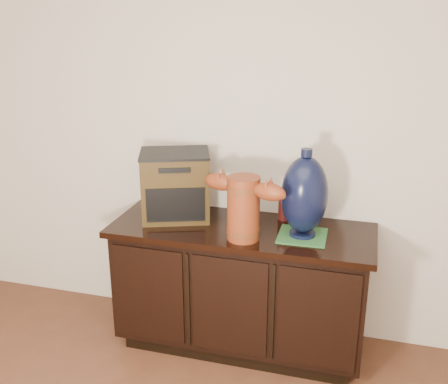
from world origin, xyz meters
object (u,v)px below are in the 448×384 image
(terracotta_vessel, at_px, (244,205))
(spray_can, at_px, (284,204))
(sideboard, at_px, (241,286))
(lamp_base, at_px, (304,195))
(tv_radio, at_px, (175,185))

(terracotta_vessel, relative_size, spray_can, 2.52)
(sideboard, height_order, lamp_base, lamp_base)
(terracotta_vessel, distance_m, lamp_base, 0.32)
(spray_can, bearing_deg, tv_radio, -168.12)
(tv_radio, xyz_separation_m, lamp_base, (0.75, -0.09, 0.04))
(sideboard, bearing_deg, lamp_base, -5.23)
(tv_radio, bearing_deg, spray_can, -8.61)
(tv_radio, bearing_deg, terracotta_vessel, -44.39)
(tv_radio, relative_size, lamp_base, 0.99)
(terracotta_vessel, xyz_separation_m, lamp_base, (0.30, 0.11, 0.04))
(sideboard, bearing_deg, terracotta_vessel, -72.98)
(terracotta_vessel, relative_size, lamp_base, 1.01)
(lamp_base, height_order, spray_can, lamp_base)
(terracotta_vessel, height_order, tv_radio, tv_radio)
(terracotta_vessel, bearing_deg, spray_can, 81.50)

